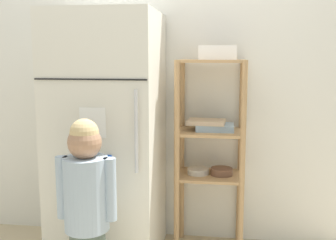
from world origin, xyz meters
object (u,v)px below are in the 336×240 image
Objects in this scene: pantry_shelf_unit at (211,140)px; refrigerator at (108,138)px; child_standing at (86,193)px; fruit_bin at (217,54)px.

refrigerator is at bearing -166.46° from pantry_shelf_unit.
pantry_shelf_unit is at bearing 48.27° from child_standing.
child_standing is (0.03, -0.54, -0.19)m from refrigerator.
child_standing is 4.22× the size of fruit_bin.
fruit_bin reaches higher than child_standing.
fruit_bin reaches higher than pantry_shelf_unit.
pantry_shelf_unit is 0.57m from fruit_bin.
child_standing is at bearing -133.21° from fruit_bin.
refrigerator is at bearing 93.66° from child_standing.
refrigerator is 0.67m from pantry_shelf_unit.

